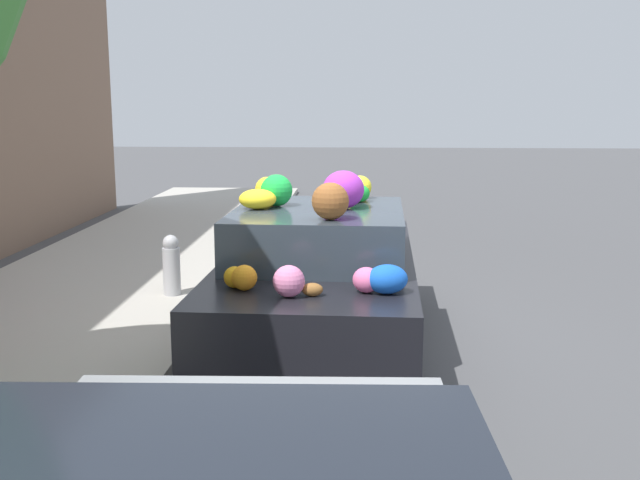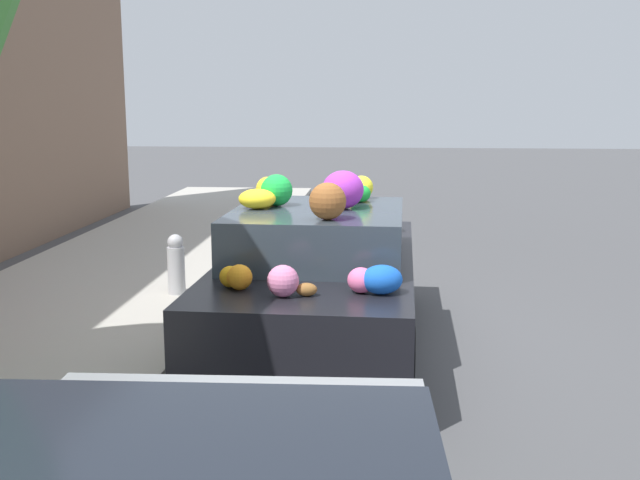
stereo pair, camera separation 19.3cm
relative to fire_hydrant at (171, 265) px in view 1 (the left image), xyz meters
The scene contains 4 objects.
ground_plane 2.25m from the fire_hydrant, 130.96° to the right, with size 60.00×60.00×0.00m, color #4C4C4F.
sidewalk_curb 1.82m from the fire_hydrant, 144.46° to the left, with size 24.00×3.20×0.11m.
fire_hydrant is the anchor object (origin of this frame).
art_car 2.33m from the fire_hydrant, 129.06° to the right, with size 4.06×1.84×1.70m.
Camera 1 is at (-6.83, -0.50, 2.33)m, focal length 42.00 mm.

